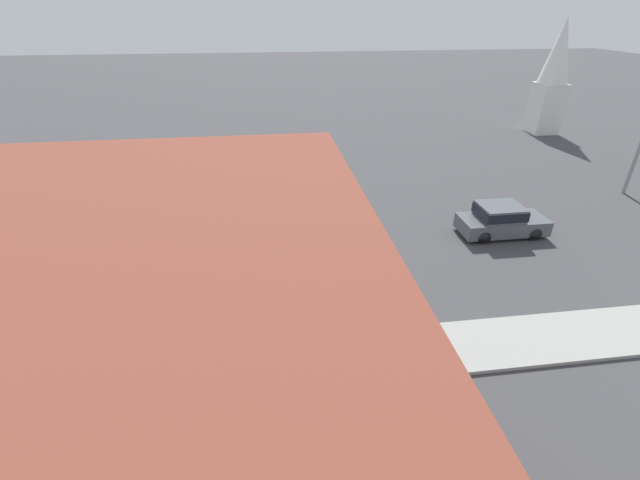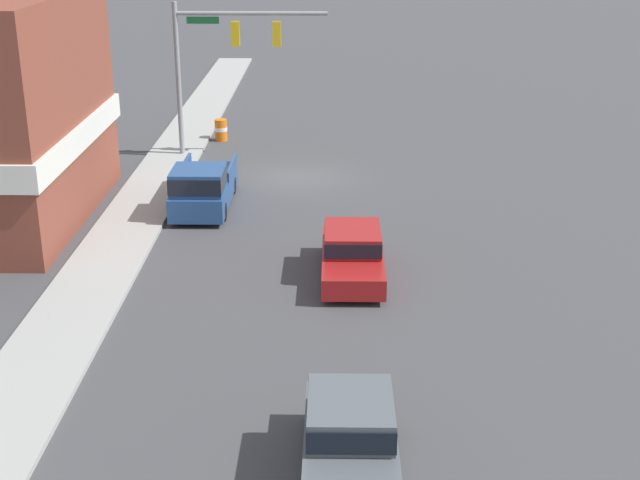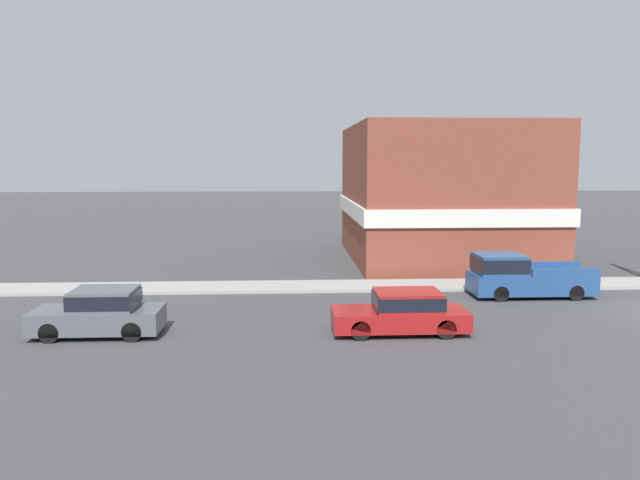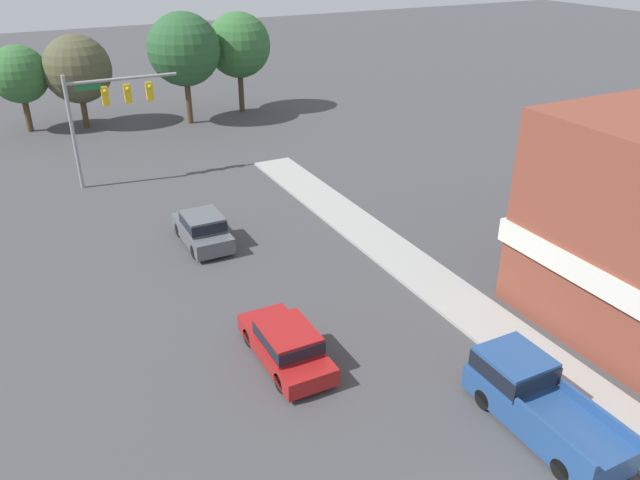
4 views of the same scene
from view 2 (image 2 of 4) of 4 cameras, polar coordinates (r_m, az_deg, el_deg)
The scene contains 7 objects.
ground_plane at distance 37.36m, azimuth -1.50°, elevation 4.00°, with size 200.00×200.00×0.00m, color #424244.
sidewalk_curb at distance 38.00m, azimuth -10.14°, elevation 4.08°, with size 2.40×60.00×0.14m.
near_signal_assembly at distance 39.84m, azimuth -6.21°, elevation 12.19°, with size 6.69×0.49×6.84m.
car_lead at distance 27.26m, azimuth 2.09°, elevation -0.77°, with size 1.85×4.59×1.46m.
car_second_ahead at distance 18.10m, azimuth 1.95°, elevation -12.49°, with size 1.84×4.25×1.60m.
pickup_truck_parked at distance 33.33m, azimuth -7.53°, elevation 3.40°, with size 1.96×5.20×1.87m.
construction_barrel at distance 43.55m, azimuth -6.35°, elevation 7.02°, with size 0.61×0.61×1.04m.
Camera 2 is at (-1.52, 35.75, 10.72)m, focal length 50.00 mm.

